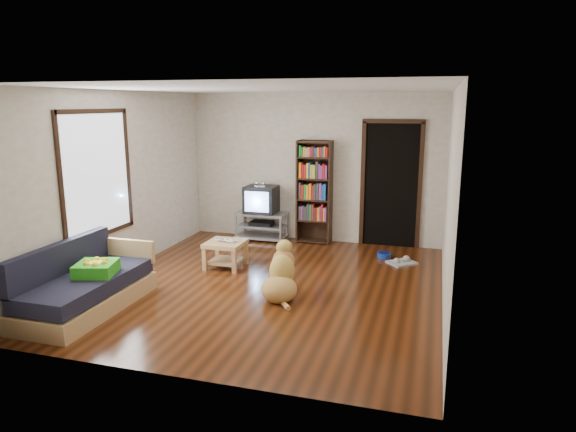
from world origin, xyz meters
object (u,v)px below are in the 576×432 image
(dog_bowl, at_px, (384,255))
(bookshelf, at_px, (314,187))
(green_cushion, at_px, (96,268))
(laptop, at_px, (224,241))
(crt_tv, at_px, (262,199))
(tv_stand, at_px, (262,225))
(dog, at_px, (281,277))
(sofa, at_px, (85,288))
(grey_rag, at_px, (402,263))
(coffee_table, at_px, (225,249))

(dog_bowl, relative_size, bookshelf, 0.12)
(green_cushion, xyz_separation_m, laptop, (0.86, 1.85, -0.08))
(crt_tv, bearing_deg, tv_stand, -90.00)
(laptop, relative_size, dog, 0.39)
(sofa, bearing_deg, bookshelf, 62.68)
(tv_stand, distance_m, crt_tv, 0.47)
(dog_bowl, relative_size, dog, 0.26)
(green_cushion, xyz_separation_m, bookshelf, (1.80, 3.65, 0.51))
(dog_bowl, xyz_separation_m, crt_tv, (-2.25, 0.53, 0.70))
(tv_stand, bearing_deg, grey_rag, -16.61)
(grey_rag, distance_m, sofa, 4.55)
(green_cushion, bearing_deg, dog_bowl, 28.73)
(dog_bowl, distance_m, sofa, 4.49)
(green_cushion, xyz_separation_m, coffee_table, (0.86, 1.88, -0.21))
(tv_stand, distance_m, bookshelf, 1.20)
(grey_rag, height_order, tv_stand, tv_stand)
(laptop, height_order, bookshelf, bookshelf)
(tv_stand, relative_size, dog, 1.04)
(green_cushion, xyz_separation_m, sofa, (-0.12, -0.08, -0.23))
(grey_rag, bearing_deg, sofa, -140.86)
(bookshelf, bearing_deg, sofa, -117.32)
(laptop, relative_size, dog_bowl, 1.51)
(dog, bearing_deg, dog_bowl, 62.37)
(tv_stand, distance_m, sofa, 3.76)
(laptop, relative_size, grey_rag, 0.83)
(dog_bowl, bearing_deg, dog, -117.63)
(bookshelf, bearing_deg, crt_tv, -175.68)
(green_cushion, distance_m, dog_bowl, 4.37)
(tv_stand, relative_size, coffee_table, 1.64)
(dog_bowl, bearing_deg, laptop, -151.93)
(sofa, xyz_separation_m, coffee_table, (0.98, 1.95, 0.02))
(tv_stand, bearing_deg, dog_bowl, -12.80)
(grey_rag, height_order, dog, dog)
(grey_rag, xyz_separation_m, bookshelf, (-1.60, 0.86, 0.99))
(sofa, relative_size, dog, 2.09)
(coffee_table, relative_size, dog, 0.64)
(grey_rag, relative_size, coffee_table, 0.73)
(dog, bearing_deg, grey_rag, 52.79)
(coffee_table, xyz_separation_m, dog, (1.16, -0.91, -0.01))
(tv_stand, relative_size, sofa, 0.50)
(green_cushion, height_order, dog, dog)
(crt_tv, relative_size, sofa, 0.32)
(bookshelf, height_order, coffee_table, bookshelf)
(tv_stand, bearing_deg, crt_tv, 90.00)
(dog_bowl, bearing_deg, bookshelf, 155.07)
(green_cushion, relative_size, tv_stand, 0.49)
(laptop, relative_size, sofa, 0.18)
(grey_rag, bearing_deg, dog_bowl, 140.19)
(laptop, relative_size, tv_stand, 0.37)
(dog_bowl, relative_size, crt_tv, 0.38)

